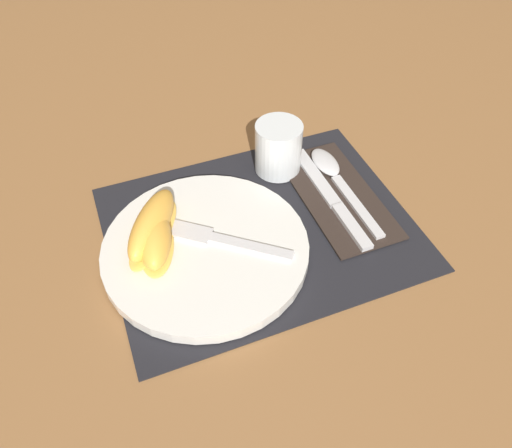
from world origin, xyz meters
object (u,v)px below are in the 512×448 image
(plate, at_px, (206,249))
(knife, at_px, (331,198))
(spoon, at_px, (333,173))
(citrus_wedge_1, at_px, (156,240))
(juice_glass, at_px, (278,150))
(citrus_wedge_0, at_px, (152,226))
(fork, at_px, (216,238))

(plate, distance_m, knife, 0.20)
(spoon, bearing_deg, citrus_wedge_1, -168.95)
(juice_glass, bearing_deg, spoon, -35.27)
(citrus_wedge_1, bearing_deg, juice_glass, 26.21)
(juice_glass, height_order, knife, juice_glass)
(knife, height_order, citrus_wedge_0, citrus_wedge_0)
(spoon, distance_m, citrus_wedge_0, 0.28)
(plate, relative_size, juice_glass, 3.42)
(juice_glass, relative_size, citrus_wedge_0, 0.60)
(juice_glass, relative_size, fork, 0.51)
(knife, relative_size, citrus_wedge_0, 1.65)
(plate, relative_size, citrus_wedge_1, 2.41)
(plate, height_order, citrus_wedge_1, citrus_wedge_1)
(juice_glass, xyz_separation_m, knife, (0.04, -0.09, -0.03))
(juice_glass, relative_size, citrus_wedge_1, 0.71)
(spoon, height_order, fork, fork)
(juice_glass, bearing_deg, plate, -141.64)
(plate, height_order, juice_glass, juice_glass)
(citrus_wedge_0, bearing_deg, plate, -34.68)
(fork, xyz_separation_m, citrus_wedge_1, (-0.07, 0.01, 0.01))
(juice_glass, distance_m, knife, 0.11)
(spoon, distance_m, citrus_wedge_1, 0.28)
(spoon, bearing_deg, citrus_wedge_0, -173.46)
(fork, height_order, citrus_wedge_0, citrus_wedge_0)
(fork, relative_size, citrus_wedge_1, 1.38)
(plate, distance_m, fork, 0.02)
(knife, xyz_separation_m, citrus_wedge_0, (-0.25, 0.01, 0.03))
(juice_glass, height_order, fork, juice_glass)
(knife, distance_m, citrus_wedge_1, 0.25)
(plate, height_order, spoon, plate)
(spoon, xyz_separation_m, citrus_wedge_1, (-0.28, -0.05, 0.02))
(juice_glass, xyz_separation_m, spoon, (0.07, -0.05, -0.03))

